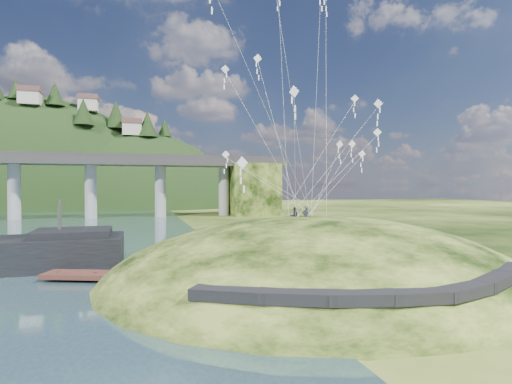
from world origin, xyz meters
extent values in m
plane|color=black|center=(0.00, 0.00, 0.00)|extent=(320.00, 320.00, 0.00)
ellipsoid|color=black|center=(8.00, 2.00, -1.50)|extent=(36.00, 32.00, 13.00)
cube|color=black|center=(-1.50, -8.00, 2.03)|extent=(4.32, 3.62, 0.71)
cube|color=black|center=(1.50, -9.65, 2.09)|extent=(4.10, 2.97, 0.61)
cube|color=black|center=(4.50, -10.65, 2.08)|extent=(3.85, 2.37, 0.62)
cube|color=black|center=(7.50, -11.10, 2.04)|extent=(3.62, 1.83, 0.66)
cube|color=black|center=(10.50, -10.90, 2.05)|extent=(3.82, 2.27, 0.68)
cube|color=black|center=(13.50, -9.95, 2.14)|extent=(4.11, 2.97, 0.71)
cube|color=black|center=(16.50, -8.40, 2.16)|extent=(4.26, 3.43, 0.66)
cylinder|color=gray|center=(-32.00, 70.00, 6.50)|extent=(2.60, 2.60, 13.00)
cylinder|color=gray|center=(-16.50, 70.00, 6.50)|extent=(2.60, 2.60, 13.00)
cylinder|color=gray|center=(-1.00, 70.00, 6.50)|extent=(2.60, 2.60, 13.00)
cylinder|color=gray|center=(14.50, 70.00, 6.50)|extent=(2.60, 2.60, 13.00)
cube|color=black|center=(22.00, 70.00, 6.50)|extent=(12.00, 11.00, 13.00)
ellipsoid|color=black|center=(-40.00, 126.00, -6.00)|extent=(96.00, 68.00, 88.00)
ellipsoid|color=black|center=(-5.00, 118.00, -10.00)|extent=(76.00, 56.00, 72.00)
cone|color=black|center=(-42.87, 114.06, 37.88)|extent=(4.97, 4.97, 6.54)
cone|color=black|center=(-31.40, 112.04, 36.68)|extent=(5.83, 5.83, 7.67)
cone|color=black|center=(-22.45, 107.08, 30.58)|extent=(6.47, 6.47, 8.51)
cone|color=black|center=(-13.22, 113.99, 31.23)|extent=(7.13, 7.13, 9.38)
cone|color=black|center=(-3.12, 109.03, 27.87)|extent=(6.56, 6.56, 8.63)
cone|color=black|center=(2.77, 114.63, 27.68)|extent=(4.88, 4.88, 6.42)
cube|color=beige|center=(-38.00, 110.00, 34.28)|extent=(6.00, 5.00, 4.00)
cube|color=brown|center=(-38.00, 110.00, 36.98)|extent=(6.40, 5.40, 1.60)
cube|color=beige|center=(-22.00, 116.00, 34.18)|extent=(6.00, 5.00, 4.00)
cube|color=brown|center=(-22.00, 116.00, 36.88)|extent=(6.40, 5.40, 1.60)
cube|color=beige|center=(-8.00, 110.00, 25.88)|extent=(6.00, 5.00, 4.00)
cube|color=brown|center=(-8.00, 110.00, 28.58)|extent=(6.40, 5.40, 1.60)
cube|color=black|center=(-11.90, 12.04, 3.19)|extent=(6.62, 5.53, 0.66)
cylinder|color=#2D2B2B|center=(-13.00, 12.04, 4.62)|extent=(0.26, 0.26, 3.30)
cube|color=#3E1F19|center=(-6.41, 4.78, 0.46)|extent=(14.33, 7.14, 0.36)
cylinder|color=#3E1F19|center=(-12.22, 6.93, 0.21)|extent=(0.31, 0.31, 1.03)
cylinder|color=#3E1F19|center=(-9.31, 5.85, 0.21)|extent=(0.31, 0.31, 1.03)
cylinder|color=#3E1F19|center=(-6.41, 4.78, 0.21)|extent=(0.31, 0.31, 1.03)
cylinder|color=#3E1F19|center=(-3.51, 3.70, 0.21)|extent=(0.31, 0.31, 1.03)
cylinder|color=#3E1F19|center=(-0.61, 2.63, 0.21)|extent=(0.31, 0.31, 1.03)
imported|color=#23252E|center=(7.44, 2.87, 5.87)|extent=(0.76, 0.64, 1.77)
imported|color=#23252E|center=(6.76, 3.74, 5.73)|extent=(0.81, 0.66, 1.58)
cube|color=white|center=(15.92, 9.51, 16.75)|extent=(0.76, 0.40, 0.82)
cube|color=white|center=(15.92, 9.51, 16.17)|extent=(0.11, 0.05, 0.48)
cube|color=white|center=(15.92, 9.51, 15.59)|extent=(0.11, 0.05, 0.48)
cube|color=white|center=(15.92, 9.51, 15.01)|extent=(0.11, 0.05, 0.48)
cube|color=white|center=(13.15, 7.62, 11.66)|extent=(0.81, 0.26, 0.79)
cube|color=white|center=(13.15, 7.62, 11.08)|extent=(0.10, 0.06, 0.47)
cube|color=white|center=(13.15, 7.62, 10.50)|extent=(0.10, 0.06, 0.47)
cube|color=white|center=(13.15, 7.62, 9.93)|extent=(0.10, 0.06, 0.47)
cube|color=white|center=(8.58, 2.47, 22.90)|extent=(0.10, 0.04, 0.45)
cube|color=white|center=(8.58, 2.47, 22.36)|extent=(0.10, 0.04, 0.45)
cube|color=white|center=(-1.72, -4.00, 18.78)|extent=(0.09, 0.07, 0.45)
cube|color=white|center=(-1.72, -4.00, 18.23)|extent=(0.09, 0.07, 0.45)
cube|color=white|center=(0.05, -4.41, 8.98)|extent=(0.58, 0.56, 0.76)
cube|color=white|center=(0.05, -4.41, 8.44)|extent=(0.09, 0.07, 0.44)
cube|color=white|center=(0.05, -4.41, 7.90)|extent=(0.09, 0.07, 0.44)
cube|color=white|center=(0.05, -4.41, 7.36)|extent=(0.09, 0.07, 0.44)
cube|color=white|center=(3.57, -4.10, 13.62)|extent=(0.45, 0.63, 0.72)
cube|color=white|center=(3.57, -4.10, 13.09)|extent=(0.09, 0.07, 0.43)
cube|color=white|center=(3.57, -4.10, 12.57)|extent=(0.09, 0.07, 0.43)
cube|color=white|center=(3.57, -4.10, 12.05)|extent=(0.09, 0.07, 0.43)
cube|color=white|center=(0.92, 4.43, 10.16)|extent=(0.64, 0.24, 0.65)
cube|color=white|center=(0.92, 4.43, 9.69)|extent=(0.09, 0.02, 0.38)
cube|color=white|center=(0.92, 4.43, 9.22)|extent=(0.09, 0.02, 0.38)
cube|color=white|center=(0.92, 4.43, 8.75)|extent=(0.09, 0.02, 0.38)
cube|color=white|center=(5.61, 4.63, 23.26)|extent=(0.09, 0.06, 0.41)
cube|color=white|center=(5.61, 4.63, 22.76)|extent=(0.09, 0.06, 0.41)
cube|color=white|center=(15.34, 8.99, 11.89)|extent=(0.50, 0.67, 0.78)
cube|color=white|center=(15.34, 8.99, 11.32)|extent=(0.09, 0.08, 0.46)
cube|color=white|center=(15.34, 8.99, 10.76)|extent=(0.09, 0.08, 0.46)
cube|color=white|center=(15.34, 8.99, 10.19)|extent=(0.09, 0.08, 0.46)
cube|color=white|center=(14.43, 5.59, 10.60)|extent=(0.73, 0.25, 0.71)
cube|color=white|center=(14.43, 5.59, 10.08)|extent=(0.10, 0.03, 0.43)
cube|color=white|center=(14.43, 5.59, 9.56)|extent=(0.10, 0.03, 0.43)
cube|color=white|center=(14.43, 5.59, 9.04)|extent=(0.10, 0.03, 0.43)
cube|color=white|center=(11.29, 7.02, 25.17)|extent=(0.10, 0.07, 0.47)
cube|color=white|center=(11.29, 7.02, 24.59)|extent=(0.10, 0.07, 0.47)
cube|color=white|center=(11.29, 7.02, 24.01)|extent=(0.10, 0.07, 0.47)
cube|color=white|center=(5.52, 10.57, 20.36)|extent=(0.89, 0.24, 0.88)
cube|color=white|center=(5.52, 10.57, 19.73)|extent=(0.12, 0.06, 0.52)
cube|color=white|center=(5.52, 10.57, 19.10)|extent=(0.12, 0.06, 0.52)
cube|color=white|center=(5.52, 10.57, 18.47)|extent=(0.12, 0.06, 0.52)
cube|color=white|center=(15.82, 5.06, 15.34)|extent=(0.55, 0.74, 0.85)
cube|color=white|center=(15.82, 5.06, 14.72)|extent=(0.11, 0.08, 0.51)
cube|color=white|center=(15.82, 5.06, 14.10)|extent=(0.11, 0.08, 0.51)
cube|color=white|center=(15.82, 5.06, 13.48)|extent=(0.11, 0.08, 0.51)
cube|color=white|center=(2.35, 11.36, 19.25)|extent=(0.83, 0.32, 0.81)
cube|color=white|center=(2.35, 11.36, 18.65)|extent=(0.11, 0.04, 0.49)
cube|color=white|center=(2.35, 11.36, 18.06)|extent=(0.11, 0.04, 0.49)
cube|color=white|center=(2.35, 11.36, 17.46)|extent=(0.11, 0.04, 0.49)
cube|color=white|center=(13.89, 2.24, 12.20)|extent=(0.59, 0.49, 0.73)
cube|color=white|center=(13.89, 2.24, 11.68)|extent=(0.09, 0.06, 0.42)
cube|color=white|center=(13.89, 2.24, 11.17)|extent=(0.09, 0.06, 0.42)
cube|color=white|center=(13.89, 2.24, 10.65)|extent=(0.09, 0.06, 0.42)
camera|label=1|loc=(-6.04, -28.03, 7.62)|focal=28.00mm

